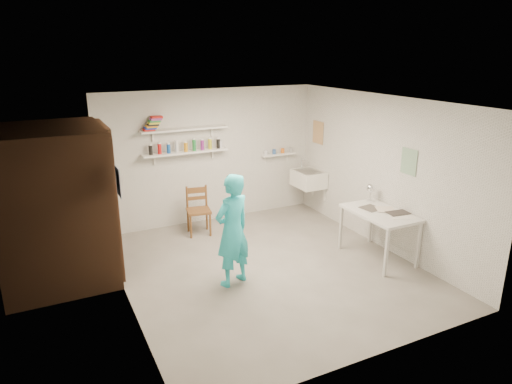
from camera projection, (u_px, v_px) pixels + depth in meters
name	position (u px, v px, depth m)	size (l,w,h in m)	color
floor	(268.00, 269.00, 6.64)	(4.00, 4.50, 0.02)	slate
ceiling	(270.00, 101.00, 5.92)	(4.00, 4.50, 0.02)	silver
wall_back	(210.00, 156.00, 8.21)	(4.00, 0.02, 2.40)	silver
wall_front	(379.00, 252.00, 4.35)	(4.00, 0.02, 2.40)	silver
wall_left	(120.00, 211.00, 5.43)	(0.02, 4.50, 2.40)	silver
wall_right	(382.00, 173.00, 7.13)	(0.02, 4.50, 2.40)	silver
doorway_recess	(109.00, 202.00, 6.40)	(0.02, 0.90, 2.00)	black
corridor_box	(53.00, 206.00, 6.09)	(1.40, 1.50, 2.10)	brown
door_lintel	(103.00, 127.00, 6.09)	(0.06, 1.05, 0.10)	brown
door_jamb_near	(116.00, 212.00, 5.98)	(0.06, 0.10, 2.00)	brown
door_jamb_far	(105.00, 192.00, 6.84)	(0.06, 0.10, 2.00)	brown
shelf_lower	(186.00, 152.00, 7.85)	(1.50, 0.22, 0.03)	white
shelf_upper	(185.00, 129.00, 7.73)	(1.50, 0.22, 0.03)	white
ledge_shelf	(278.00, 154.00, 8.73)	(0.70, 0.14, 0.03)	white
poster_left	(118.00, 182.00, 5.38)	(0.01, 0.28, 0.36)	#334C7F
poster_right_a	(318.00, 132.00, 8.55)	(0.01, 0.34, 0.42)	#995933
poster_right_b	(409.00, 162.00, 6.56)	(0.01, 0.30, 0.38)	#3F724C
belfast_sink	(309.00, 179.00, 8.62)	(0.48, 0.60, 0.30)	white
man	(232.00, 230.00, 6.00)	(0.56, 0.37, 1.54)	#2AC7D4
wall_clock	(231.00, 206.00, 6.13)	(0.28, 0.28, 0.04)	beige
wooden_chair	(199.00, 211.00, 7.75)	(0.39, 0.37, 0.84)	brown
work_table	(378.00, 235.00, 6.85)	(0.67, 1.12, 0.75)	silver
desk_lamp	(371.00, 188.00, 7.14)	(0.14, 0.14, 0.14)	white
spray_cans	(185.00, 146.00, 7.82)	(1.31, 0.06, 0.17)	black
book_stack	(153.00, 124.00, 7.46)	(0.32, 0.14, 0.22)	red
ledge_pots	(278.00, 151.00, 8.71)	(0.48, 0.07, 0.09)	silver
papers	(380.00, 211.00, 6.74)	(0.30, 0.22, 0.02)	silver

